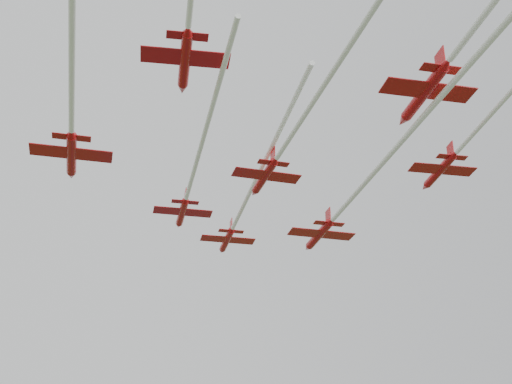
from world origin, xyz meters
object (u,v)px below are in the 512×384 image
object	(u,v)px
jet_row3_right	(499,105)
jet_lead	(243,207)
jet_row4_right	(476,25)
jet_row3_mid	(311,105)
jet_row2_right	(357,192)
jet_row2_left	(192,177)
jet_row3_left	(72,110)

from	to	relation	value
jet_row3_right	jet_lead	bearing A→B (deg)	123.16
jet_lead	jet_row4_right	bearing A→B (deg)	-74.63
jet_row3_mid	jet_lead	bearing A→B (deg)	88.24
jet_row2_right	jet_row4_right	xyz separation A→B (m)	(-2.80, -32.97, 1.15)
jet_row2_right	jet_lead	bearing A→B (deg)	134.60
jet_row2_left	jet_row3_left	bearing A→B (deg)	-136.68
jet_row2_right	jet_row2_left	bearing A→B (deg)	176.64
jet_row3_right	jet_row2_right	bearing A→B (deg)	111.78
jet_row3_left	jet_row3_mid	size ratio (longest dim) A/B	0.77
jet_lead	jet_row2_left	bearing A→B (deg)	-127.03
jet_row2_right	jet_row3_mid	bearing A→B (deg)	-123.20
jet_lead	jet_row3_mid	size ratio (longest dim) A/B	0.86
jet_row2_left	jet_row3_mid	distance (m)	22.07
jet_row2_left	jet_row4_right	bearing A→B (deg)	-57.59
jet_row2_left	jet_row2_right	bearing A→B (deg)	-1.14
jet_row3_mid	jet_row3_right	bearing A→B (deg)	-11.88
jet_row3_right	jet_row3_left	bearing A→B (deg)	170.06
jet_row3_mid	jet_row4_right	distance (m)	17.95
jet_row3_right	jet_row3_mid	bearing A→B (deg)	173.71
jet_lead	jet_row2_right	xyz separation A→B (m)	(11.78, -12.98, -2.01)
jet_row3_mid	jet_row3_right	world-z (taller)	jet_row3_right
jet_row3_right	jet_row4_right	bearing A→B (deg)	-125.15
jet_row3_mid	jet_row2_left	bearing A→B (deg)	112.47
jet_lead	jet_row3_right	world-z (taller)	jet_lead
jet_lead	jet_row4_right	xyz separation A→B (m)	(8.98, -45.95, -0.86)
jet_lead	jet_row3_right	xyz separation A→B (m)	(18.06, -35.67, -1.37)
jet_row3_mid	jet_row3_right	size ratio (longest dim) A/B	1.08
jet_row3_mid	jet_row2_right	bearing A→B (deg)	55.13
jet_row2_left	jet_row3_right	xyz separation A→B (m)	(27.59, -24.84, 0.46)
jet_row3_right	jet_row4_right	xyz separation A→B (m)	(-9.08, -10.28, 0.51)
jet_row3_left	jet_row4_right	size ratio (longest dim) A/B	0.93
jet_lead	jet_row3_left	xyz separation A→B (m)	(-24.90, -23.15, -2.03)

